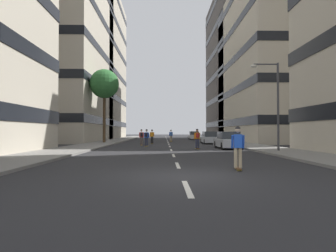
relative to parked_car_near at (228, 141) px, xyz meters
name	(u,v)px	position (x,y,z in m)	size (l,w,h in m)	color
ground_plane	(168,142)	(-5.14, 13.92, -0.70)	(171.33, 171.33, 0.00)	#28282B
sidewalk_left	(114,141)	(-13.36, 17.48, -0.63)	(3.77, 78.53, 0.14)	gray
sidewalk_right	(221,141)	(3.08, 17.48, -0.63)	(3.77, 78.53, 0.14)	gray
lane_markings	(168,142)	(-5.14, 15.86, -0.70)	(0.16, 67.20, 0.01)	silver
building_left_mid	(47,38)	(-23.67, 17.30, 15.12)	(16.96, 18.90, 31.45)	#BCB29E
building_left_far	(80,66)	(-23.67, 33.67, 14.76)	(16.96, 21.37, 30.73)	#B2A893
building_right_mid	(287,63)	(13.39, 17.30, 11.39)	(16.96, 22.06, 24.01)	#BCB29E
building_right_far	(252,68)	(13.39, 33.67, 14.48)	(16.96, 19.88, 30.18)	#4C4744
parked_car_near	(228,141)	(0.00, 0.00, 0.00)	(1.82, 4.40, 1.52)	#B2B7BF
parked_car_mid	(194,136)	(0.00, 27.03, 0.00)	(1.82, 4.40, 1.52)	silver
parked_car_far	(210,138)	(0.00, 9.56, 0.00)	(1.82, 4.40, 1.52)	#B2B7BF
street_tree_near	(104,84)	(-13.36, 10.55, 6.87)	(3.71, 3.71, 9.36)	#4C3823
streetlamp_right	(273,96)	(2.34, -4.27, 3.44)	(2.13, 0.30, 6.50)	#3F3F44
skater_0	(171,135)	(-4.66, 15.88, 0.32)	(0.56, 0.92, 1.78)	brown
skater_1	(141,136)	(-8.20, 5.62, 0.32)	(0.56, 0.92, 1.78)	brown
skater_2	(238,146)	(-2.77, -13.15, 0.29)	(0.56, 0.92, 1.78)	brown
skater_3	(152,136)	(-7.19, 9.20, 0.29)	(0.55, 0.91, 1.78)	brown
skater_4	(197,137)	(-2.83, -0.49, 0.32)	(0.55, 0.92, 1.78)	brown
skater_5	(146,137)	(-7.52, 3.39, 0.32)	(0.56, 0.92, 1.78)	brown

